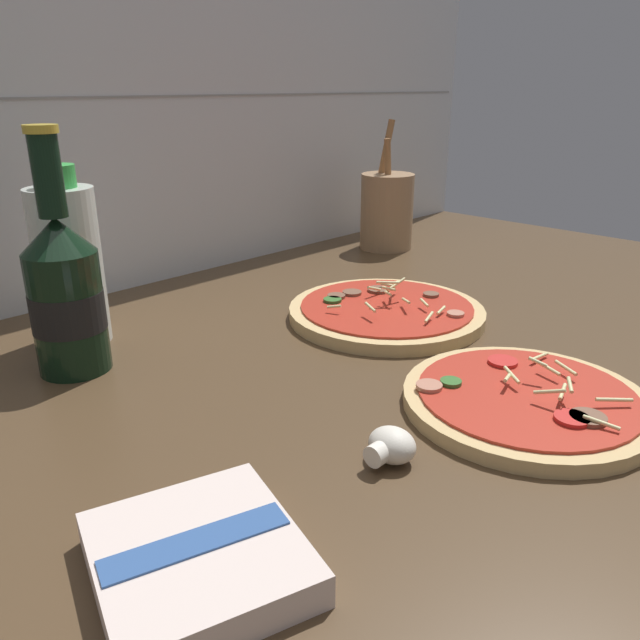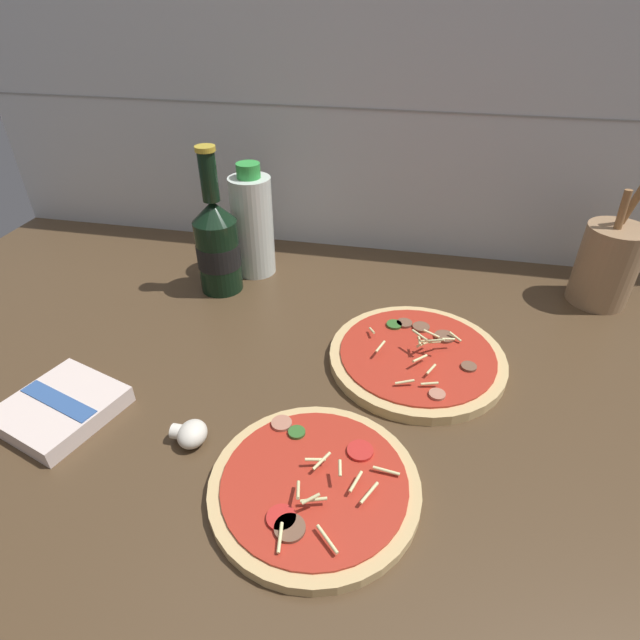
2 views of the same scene
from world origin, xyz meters
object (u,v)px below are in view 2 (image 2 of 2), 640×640
object	(u,v)px
pizza_far	(417,357)
beer_bottle	(217,244)
utensil_crock	(607,264)
dish_towel	(61,408)
oil_bottle	(253,225)
pizza_near	(314,485)
mushroom_left	(191,434)

from	to	relation	value
pizza_far	beer_bottle	world-z (taller)	beer_bottle
utensil_crock	dish_towel	distance (cm)	86.97
beer_bottle	oil_bottle	world-z (taller)	beer_bottle
pizza_near	mushroom_left	bearing A→B (deg)	166.86
mushroom_left	dish_towel	distance (cm)	18.42
mushroom_left	utensil_crock	xyz separation A→B (cm)	(56.31, 45.07, 5.68)
pizza_far	dish_towel	bearing A→B (deg)	-155.64
pizza_near	pizza_far	bearing A→B (deg)	68.03
pizza_near	utensil_crock	size ratio (longest dim) A/B	1.01
mushroom_left	utensil_crock	bearing A→B (deg)	38.67
pizza_far	mushroom_left	bearing A→B (deg)	-141.15
pizza_near	utensil_crock	world-z (taller)	utensil_crock
beer_bottle	dish_towel	xyz separation A→B (cm)	(-8.79, -34.77, -7.61)
mushroom_left	oil_bottle	bearing A→B (deg)	97.31
mushroom_left	utensil_crock	distance (cm)	72.35
pizza_far	utensil_crock	xyz separation A→B (cm)	(30.03, 23.90, 6.20)
beer_bottle	pizza_far	bearing A→B (deg)	-22.06
pizza_near	utensil_crock	xyz separation A→B (cm)	(40.10, 48.85, 6.30)
pizza_near	oil_bottle	size ratio (longest dim) A/B	1.12
pizza_far	utensil_crock	distance (cm)	38.88
beer_bottle	utensil_crock	size ratio (longest dim) A/B	1.10
dish_towel	utensil_crock	bearing A→B (deg)	30.57
mushroom_left	dish_towel	size ratio (longest dim) A/B	0.27
oil_bottle	mushroom_left	distance (cm)	44.34
utensil_crock	mushroom_left	bearing A→B (deg)	-141.33
beer_bottle	dish_towel	distance (cm)	36.66
pizza_far	mushroom_left	xyz separation A→B (cm)	(-26.28, -21.17, 0.52)
pizza_near	pizza_far	distance (cm)	26.91
utensil_crock	dish_towel	xyz separation A→B (cm)	(-74.70, -44.13, -5.93)
pizza_near	dish_towel	world-z (taller)	pizza_near
oil_bottle	utensil_crock	distance (cm)	61.93
pizza_near	pizza_far	world-z (taller)	pizza_far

